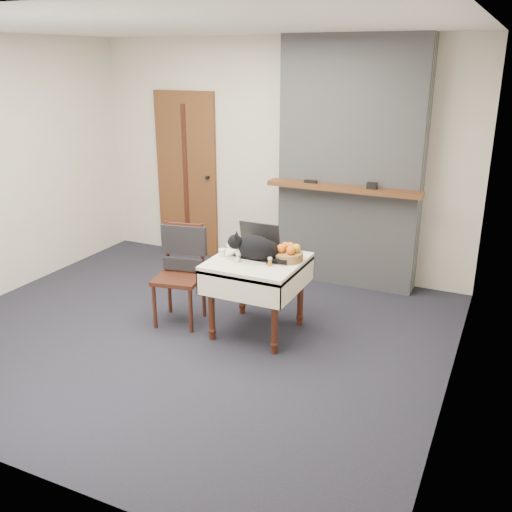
% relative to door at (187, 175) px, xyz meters
% --- Properties ---
extents(ground, '(4.50, 4.50, 0.00)m').
position_rel_door_xyz_m(ground, '(1.20, -1.97, -1.00)').
color(ground, black).
rests_on(ground, ground).
extents(room_shell, '(4.52, 4.01, 2.61)m').
position_rel_door_xyz_m(room_shell, '(1.20, -1.51, 0.76)').
color(room_shell, beige).
rests_on(room_shell, ground).
extents(door, '(0.82, 0.10, 2.00)m').
position_rel_door_xyz_m(door, '(0.00, 0.00, 0.00)').
color(door, brown).
rests_on(door, ground).
extents(chimney, '(1.62, 0.48, 2.60)m').
position_rel_door_xyz_m(chimney, '(2.10, -0.13, 0.30)').
color(chimney, gray).
rests_on(chimney, ground).
extents(side_table, '(0.78, 0.78, 0.70)m').
position_rel_door_xyz_m(side_table, '(1.75, -1.69, -0.41)').
color(side_table, '#3D1E10').
rests_on(side_table, ground).
extents(laptop, '(0.38, 0.33, 0.28)m').
position_rel_door_xyz_m(laptop, '(1.69, -1.60, -0.23)').
color(laptop, '#B7B7BC').
rests_on(laptop, side_table).
extents(cat, '(0.54, 0.32, 0.26)m').
position_rel_door_xyz_m(cat, '(1.75, -1.71, -0.19)').
color(cat, black).
rests_on(cat, side_table).
extents(cream_jar, '(0.06, 0.06, 0.07)m').
position_rel_door_xyz_m(cream_jar, '(1.44, -1.75, -0.26)').
color(cream_jar, white).
rests_on(cream_jar, side_table).
extents(pill_bottle, '(0.04, 0.04, 0.07)m').
position_rel_door_xyz_m(pill_bottle, '(1.91, -1.79, -0.26)').
color(pill_bottle, '#A86514').
rests_on(pill_bottle, side_table).
extents(fruit_basket, '(0.26, 0.26, 0.15)m').
position_rel_door_xyz_m(fruit_basket, '(2.00, -1.59, -0.24)').
color(fruit_basket, '#98693D').
rests_on(fruit_basket, side_table).
extents(desk_clutter, '(0.14, 0.07, 0.01)m').
position_rel_door_xyz_m(desk_clutter, '(1.88, -1.66, -0.30)').
color(desk_clutter, black).
rests_on(desk_clutter, side_table).
extents(chair, '(0.49, 0.48, 0.93)m').
position_rel_door_xyz_m(chair, '(0.99, -1.72, -0.41)').
color(chair, '#3D1E10').
rests_on(chair, ground).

